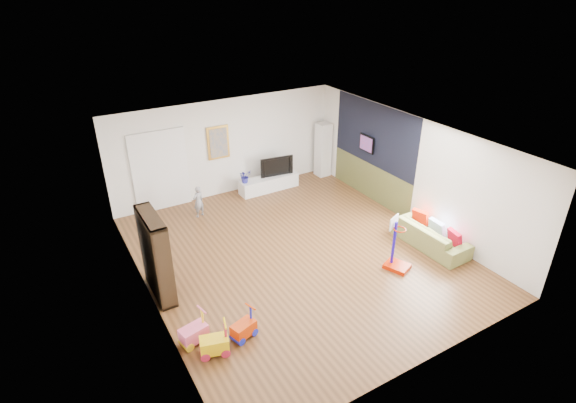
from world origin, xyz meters
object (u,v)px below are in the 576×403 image
sofa (430,236)px  basketball_hoop (400,244)px  media_console (269,183)px  bookshelf (156,256)px

sofa → basketball_hoop: size_ratio=1.55×
media_console → bookshelf: 5.14m
bookshelf → basketball_hoop: (4.61, -1.76, -0.26)m
sofa → basketball_hoop: (-1.25, -0.29, 0.33)m
media_console → basketball_hoop: 4.87m
bookshelf → sofa: size_ratio=0.93×
media_console → basketball_hoop: (0.53, -4.82, 0.40)m
sofa → basketball_hoop: 1.32m
bookshelf → basketball_hoop: size_ratio=1.43×
basketball_hoop → bookshelf: bearing=136.7°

